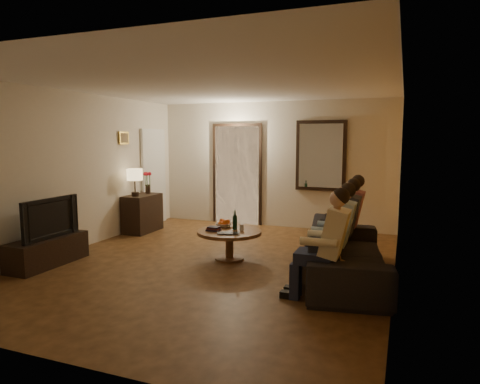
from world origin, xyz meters
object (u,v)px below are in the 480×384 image
at_px(coffee_table, 229,245).
at_px(person_a, 329,249).
at_px(table_lamp, 135,182).
at_px(person_c, 343,229).
at_px(dresser, 142,213).
at_px(wine_bottle, 235,220).
at_px(tv_stand, 47,251).
at_px(dog, 313,271).
at_px(person_b, 337,238).
at_px(person_d, 349,221).
at_px(bowl, 224,225).
at_px(tv, 46,218).
at_px(laptop, 228,234).
at_px(sofa, 347,252).

bearing_deg(coffee_table, person_a, -34.25).
distance_m(table_lamp, person_c, 4.19).
xyz_separation_m(dresser, wine_bottle, (2.42, -1.11, 0.24)).
relative_size(tv_stand, person_a, 1.02).
bearing_deg(dog, tv_stand, 171.09).
distance_m(dresser, person_b, 4.43).
height_order(dresser, tv_stand, dresser).
bearing_deg(dresser, person_b, -23.45).
height_order(table_lamp, dog, table_lamp).
bearing_deg(person_d, bowl, -167.01).
bearing_deg(person_d, tv_stand, -155.23).
height_order(table_lamp, person_b, table_lamp).
xyz_separation_m(tv, person_d, (4.06, 1.87, -0.10)).
bearing_deg(person_b, laptop, 170.38).
xyz_separation_m(table_lamp, person_a, (4.06, -2.14, -0.41)).
height_order(sofa, wine_bottle, wine_bottle).
distance_m(tv, person_b, 4.12).
relative_size(table_lamp, bowl, 2.08).
bearing_deg(person_a, tv, -178.96).
xyz_separation_m(person_c, laptop, (-1.59, -0.33, -0.14)).
height_order(person_a, person_c, same).
distance_m(sofa, laptop, 1.69).
xyz_separation_m(dog, wine_bottle, (-1.44, 1.09, 0.32)).
distance_m(coffee_table, bowl, 0.38).
xyz_separation_m(table_lamp, coffee_table, (2.37, -0.99, -0.78)).
bearing_deg(dog, wine_bottle, 130.40).
xyz_separation_m(tv_stand, coffee_table, (2.37, 1.22, 0.02)).
xyz_separation_m(dresser, sofa, (4.16, -1.46, -0.01)).
xyz_separation_m(coffee_table, wine_bottle, (0.05, 0.10, 0.38)).
distance_m(person_c, laptop, 1.63).
xyz_separation_m(tv_stand, tv, (0.00, 0.00, 0.50)).
bearing_deg(dog, coffee_table, 133.92).
distance_m(tv, person_a, 4.06).
xyz_separation_m(person_a, person_d, (0.00, 1.80, 0.00)).
bearing_deg(person_a, person_d, 90.00).
bearing_deg(person_c, tv, -162.59).
relative_size(dresser, sofa, 0.34).
distance_m(dresser, person_d, 4.11).
bearing_deg(person_c, coffee_table, -178.27).
bearing_deg(person_b, person_a, -90.00).
bearing_deg(person_c, person_a, -90.00).
height_order(sofa, person_b, person_b).
height_order(person_a, wine_bottle, person_a).
height_order(bowl, wine_bottle, wine_bottle).
height_order(table_lamp, wine_bottle, table_lamp).
bearing_deg(bowl, wine_bottle, -27.55).
bearing_deg(wine_bottle, person_c, -1.72).
height_order(person_d, coffee_table, person_d).
bearing_deg(tv, bowl, -56.67).
xyz_separation_m(person_d, coffee_table, (-1.69, -0.65, -0.38)).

